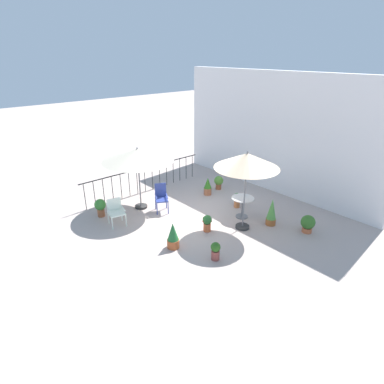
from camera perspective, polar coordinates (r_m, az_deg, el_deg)
ground_plane at (r=11.05m, az=0.74°, el=-4.58°), size 60.00×60.00×0.00m
villa_facade at (r=13.15m, az=14.20°, el=9.98°), size 8.99×0.30×4.58m
terrace_railing at (r=13.01m, az=-8.32°, el=2.89°), size 0.03×5.39×1.01m
patio_umbrella_0 at (r=11.20m, az=-9.52°, el=6.38°), size 2.45×2.45×2.25m
patio_umbrella_1 at (r=9.70m, az=9.62°, el=5.32°), size 1.95×1.95×2.54m
cafe_table_0 at (r=11.03m, az=8.86°, el=-2.02°), size 0.76×0.76×0.72m
patio_chair_0 at (r=10.75m, az=-13.26°, el=-3.14°), size 0.59×0.58×0.85m
patio_chair_1 at (r=11.39m, az=-5.44°, el=-0.71°), size 0.63×0.61×0.98m
potted_plant_0 at (r=9.31m, az=-3.36°, el=-7.72°), size 0.35×0.35×0.79m
potted_plant_1 at (r=10.16m, az=2.67°, el=-5.36°), size 0.29×0.29×0.54m
potted_plant_2 at (r=13.26m, az=4.70°, el=1.84°), size 0.37×0.37×0.56m
potted_plant_3 at (r=11.79m, az=7.93°, el=-1.26°), size 0.29×0.29×0.54m
potted_plant_4 at (r=12.71m, az=2.78°, el=0.99°), size 0.30×0.30×0.70m
potted_plant_5 at (r=8.88m, az=4.14°, el=-10.20°), size 0.27×0.27×0.52m
potted_plant_6 at (r=10.71m, az=19.67°, el=-5.19°), size 0.44×0.44×0.57m
potted_plant_7 at (r=10.76m, az=13.80°, el=-3.47°), size 0.32×0.32×0.91m
potted_plant_8 at (r=11.44m, az=-15.80°, el=-2.45°), size 0.38×0.38×0.63m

